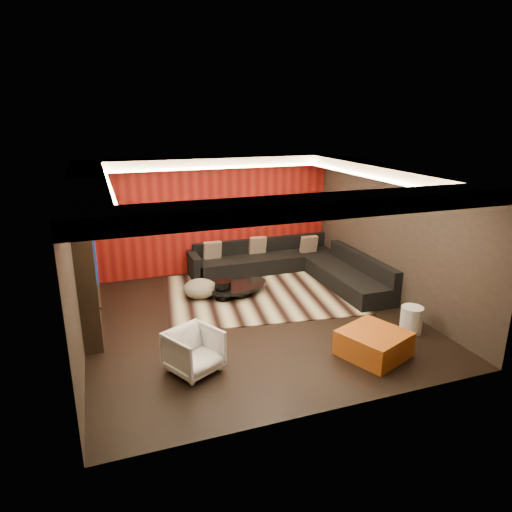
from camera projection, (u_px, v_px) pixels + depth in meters
name	position (u px, v px, depth m)	size (l,w,h in m)	color
floor	(252.00, 319.00, 8.70)	(6.00, 6.00, 0.02)	black
ceiling	(251.00, 170.00, 7.86)	(6.00, 6.00, 0.02)	silver
wall_back	(211.00, 215.00, 10.98)	(6.00, 0.02, 2.80)	black
wall_left	(75.00, 266.00, 7.31)	(0.02, 6.00, 2.80)	black
wall_right	(392.00, 234.00, 9.24)	(0.02, 6.00, 2.80)	black
red_feature_wall	(211.00, 216.00, 10.95)	(5.98, 0.05, 2.78)	#6B0C0A
soffit_back	(212.00, 162.00, 10.32)	(6.00, 0.60, 0.22)	silver
soffit_front	(325.00, 206.00, 5.46)	(6.00, 0.60, 0.22)	silver
soffit_left	(86.00, 185.00, 7.03)	(0.60, 4.80, 0.22)	silver
soffit_right	(384.00, 171.00, 8.76)	(0.60, 4.80, 0.22)	silver
cove_back	(216.00, 168.00, 10.04)	(4.80, 0.08, 0.04)	#FFD899
cove_front	(312.00, 208.00, 5.80)	(4.80, 0.08, 0.04)	#FFD899
cove_left	(110.00, 190.00, 7.16)	(0.08, 4.80, 0.04)	#FFD899
cove_right	(368.00, 176.00, 8.67)	(0.08, 4.80, 0.04)	#FFD899
tv_surround	(87.00, 271.00, 7.99)	(0.30, 2.00, 2.20)	black
tv_screen	(95.00, 251.00, 7.94)	(0.04, 1.30, 0.80)	black
tv_shelf	(99.00, 291.00, 8.16)	(0.04, 1.60, 0.04)	black
rug	(260.00, 294.00, 9.88)	(4.00, 3.00, 0.02)	#B9AF87
coffee_table	(239.00, 290.00, 9.77)	(1.33, 1.33, 0.22)	black
drum_stool	(223.00, 290.00, 9.51)	(0.34, 0.34, 0.40)	black
striped_pouf	(200.00, 289.00, 9.62)	(0.70, 0.70, 0.39)	beige
white_side_table	(411.00, 320.00, 8.11)	(0.39, 0.39, 0.48)	silver
orange_ottoman	(374.00, 343.00, 7.34)	(0.93, 0.93, 0.41)	#A84615
armchair	(194.00, 351.00, 6.85)	(0.71, 0.73, 0.66)	silver
sectional_sofa	(295.00, 267.00, 10.85)	(3.65, 3.50, 0.75)	black
throw_pillows	(260.00, 246.00, 11.21)	(2.83, 0.55, 0.44)	beige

